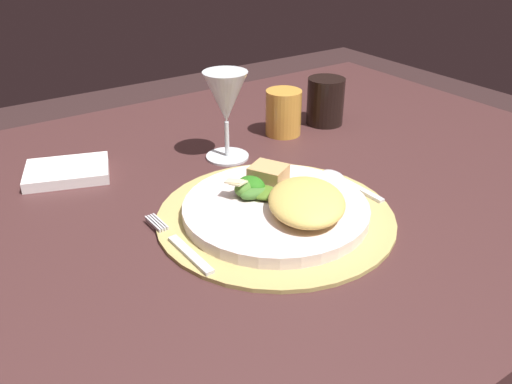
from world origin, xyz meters
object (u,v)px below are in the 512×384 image
Objects in this scene: spoon at (342,180)px; amber_tumbler at (283,113)px; dining_table at (264,265)px; dinner_plate at (276,209)px; dark_tumbler at (325,101)px; napkin at (67,172)px; wine_glass at (226,100)px; fork at (181,245)px.

amber_tumbler is (0.05, 0.23, 0.04)m from spoon.
dinner_plate is at bearing -117.65° from dining_table.
amber_tumbler is 0.93× the size of dark_tumbler.
wine_glass is (0.26, -0.08, 0.10)m from napkin.
dark_tumbler reaches higher than dinner_plate.
fork is 1.28× the size of spoon.
wine_glass is at bearing 46.68° from fork.
napkin is at bearing 142.19° from spoon.
fork is at bearing -152.46° from dining_table.
napkin is at bearing 161.81° from wine_glass.
dinner_plate is 0.15m from fork.
napkin is at bearing 172.98° from amber_tumbler.
dark_tumbler reaches higher than fork.
spoon is 1.37× the size of dark_tumbler.
napkin is 0.85× the size of wine_glass.
dark_tumbler is at bearing -0.67° from amber_tumbler.
dinner_plate is 2.06× the size of spoon.
napkin is (-0.06, 0.30, 0.00)m from fork.
amber_tumbler is (0.41, -0.05, 0.03)m from napkin.
dining_table is 9.47× the size of napkin.
amber_tumbler is (0.15, 0.03, -0.06)m from wine_glass.
dinner_plate reaches higher than napkin.
dark_tumbler is at bearing 28.47° from fork.
wine_glass is (0.05, 0.22, 0.09)m from dinner_plate.
fork is 1.75× the size of dark_tumbler.
fork is 1.06× the size of wine_glass.
dark_tumbler is (0.25, 0.03, -0.06)m from wine_glass.
fork is 1.88× the size of amber_tumbler.
amber_tumbler is (0.35, 0.25, 0.04)m from fork.
spoon is at bearing -43.66° from dining_table.
dining_table is 4.72× the size of dinner_plate.
wine_glass is 0.17m from amber_tumbler.
wine_glass is at bearing 76.68° from dinner_plate.
amber_tumbler is at bearing -7.02° from napkin.
spoon is 0.24m from wine_glass.
fork is (-0.15, 0.00, -0.01)m from dinner_plate.
amber_tumbler reaches higher than fork.
fork is at bearing -175.83° from spoon.
fork is 0.43m from amber_tumbler.
spoon is (0.30, 0.02, 0.00)m from fork.
dining_table is 9.71× the size of spoon.
amber_tumbler is at bearing 77.34° from spoon.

